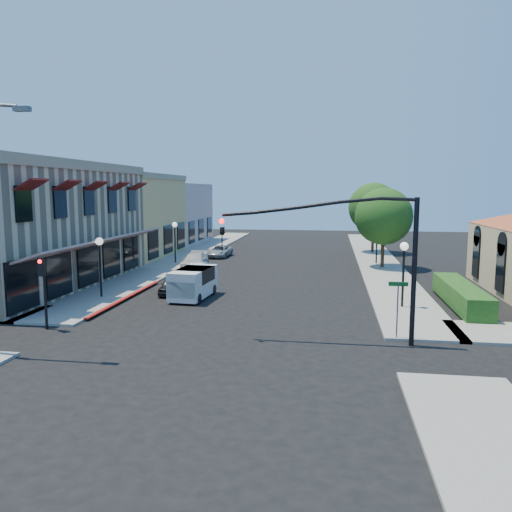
# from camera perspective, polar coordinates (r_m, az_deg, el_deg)

# --- Properties ---
(ground) EXTENTS (120.00, 120.00, 0.00)m
(ground) POSITION_cam_1_polar(r_m,az_deg,el_deg) (20.41, -5.21, -10.40)
(ground) COLOR black
(ground) RESTS_ON ground
(sidewalk_left) EXTENTS (3.50, 50.00, 0.12)m
(sidewalk_left) POSITION_cam_1_polar(r_m,az_deg,el_deg) (48.18, -7.65, 0.06)
(sidewalk_left) COLOR gray
(sidewalk_left) RESTS_ON ground
(sidewalk_right) EXTENTS (3.50, 50.00, 0.12)m
(sidewalk_right) POSITION_cam_1_polar(r_m,az_deg,el_deg) (46.44, 13.56, -0.36)
(sidewalk_right) COLOR gray
(sidewalk_right) RESTS_ON ground
(curb_red_strip) EXTENTS (0.25, 10.00, 0.06)m
(curb_red_strip) POSITION_cam_1_polar(r_m,az_deg,el_deg) (29.91, -14.46, -4.81)
(curb_red_strip) COLOR maroon
(curb_red_strip) RESTS_ON ground
(corner_brick_building) EXTENTS (11.77, 18.20, 8.10)m
(corner_brick_building) POSITION_cam_1_polar(r_m,az_deg,el_deg) (36.08, -25.39, 3.21)
(corner_brick_building) COLOR #C9AD88
(corner_brick_building) RESTS_ON ground
(yellow_stucco_building) EXTENTS (10.00, 12.00, 7.60)m
(yellow_stucco_building) POSITION_cam_1_polar(r_m,az_deg,el_deg) (49.24, -15.64, 4.38)
(yellow_stucco_building) COLOR #DCB063
(yellow_stucco_building) RESTS_ON ground
(pink_stucco_building) EXTENTS (10.00, 12.00, 7.00)m
(pink_stucco_building) POSITION_cam_1_polar(r_m,az_deg,el_deg) (60.39, -10.96, 4.77)
(pink_stucco_building) COLOR #CEA29C
(pink_stucco_building) RESTS_ON ground
(hedge) EXTENTS (1.40, 8.00, 1.10)m
(hedge) POSITION_cam_1_polar(r_m,az_deg,el_deg) (29.38, 22.29, -5.36)
(hedge) COLOR #1A4915
(hedge) RESTS_ON ground
(street_tree_a) EXTENTS (4.56, 4.56, 6.48)m
(street_tree_a) POSITION_cam_1_polar(r_m,az_deg,el_deg) (41.10, 14.39, 4.41)
(street_tree_a) COLOR #311F13
(street_tree_a) RESTS_ON ground
(street_tree_b) EXTENTS (4.94, 4.94, 7.02)m
(street_tree_b) POSITION_cam_1_polar(r_m,az_deg,el_deg) (51.03, 13.30, 5.40)
(street_tree_b) COLOR #311F13
(street_tree_b) RESTS_ON ground
(signal_mast_arm) EXTENTS (8.01, 0.39, 6.00)m
(signal_mast_arm) POSITION_cam_1_polar(r_m,az_deg,el_deg) (20.49, 11.82, 1.25)
(signal_mast_arm) COLOR black
(signal_mast_arm) RESTS_ON ground
(secondary_signal) EXTENTS (0.28, 0.42, 3.32)m
(secondary_signal) POSITION_cam_1_polar(r_m,az_deg,el_deg) (24.23, -23.16, -2.47)
(secondary_signal) COLOR black
(secondary_signal) RESTS_ON ground
(street_name_sign) EXTENTS (0.80, 0.06, 2.50)m
(street_name_sign) POSITION_cam_1_polar(r_m,az_deg,el_deg) (21.71, 15.89, -4.92)
(street_name_sign) COLOR #595B5E
(street_name_sign) RESTS_ON ground
(lamppost_left_near) EXTENTS (0.44, 0.44, 3.57)m
(lamppost_left_near) POSITION_cam_1_polar(r_m,az_deg,el_deg) (30.12, -17.43, 0.45)
(lamppost_left_near) COLOR black
(lamppost_left_near) RESTS_ON ground
(lamppost_left_far) EXTENTS (0.44, 0.44, 3.57)m
(lamppost_left_far) POSITION_cam_1_polar(r_m,az_deg,el_deg) (43.07, -9.26, 2.73)
(lamppost_left_far) COLOR black
(lamppost_left_far) RESTS_ON ground
(lamppost_right_near) EXTENTS (0.44, 0.44, 3.57)m
(lamppost_right_near) POSITION_cam_1_polar(r_m,az_deg,el_deg) (27.34, 16.54, -0.21)
(lamppost_right_near) COLOR black
(lamppost_right_near) RESTS_ON ground
(lamppost_right_far) EXTENTS (0.44, 0.44, 3.57)m
(lamppost_right_far) POSITION_cam_1_polar(r_m,az_deg,el_deg) (43.15, 13.67, 2.62)
(lamppost_right_far) COLOR black
(lamppost_right_far) RESTS_ON ground
(white_van) EXTENTS (2.01, 4.07, 1.75)m
(white_van) POSITION_cam_1_polar(r_m,az_deg,el_deg) (29.24, -7.21, -2.89)
(white_van) COLOR silver
(white_van) RESTS_ON ground
(parked_car_a) EXTENTS (1.52, 3.24, 1.07)m
(parked_car_a) POSITION_cam_1_polar(r_m,az_deg,el_deg) (30.84, -9.49, -3.29)
(parked_car_a) COLOR #232325
(parked_car_a) RESTS_ON ground
(parked_car_b) EXTENTS (1.47, 3.40, 1.09)m
(parked_car_b) POSITION_cam_1_polar(r_m,az_deg,el_deg) (36.18, -6.71, -1.62)
(parked_car_b) COLOR #B7B9BD
(parked_car_b) RESTS_ON ground
(parked_car_c) EXTENTS (1.98, 4.33, 1.23)m
(parked_car_c) POSITION_cam_1_polar(r_m,az_deg,el_deg) (40.74, -6.98, -0.50)
(parked_car_c) COLOR #B9B9B7
(parked_car_c) RESTS_ON ground
(parked_car_d) EXTENTS (1.96, 3.98, 1.09)m
(parked_car_d) POSITION_cam_1_polar(r_m,az_deg,el_deg) (47.19, -4.20, 0.55)
(parked_car_d) COLOR #A3A7A8
(parked_car_d) RESTS_ON ground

